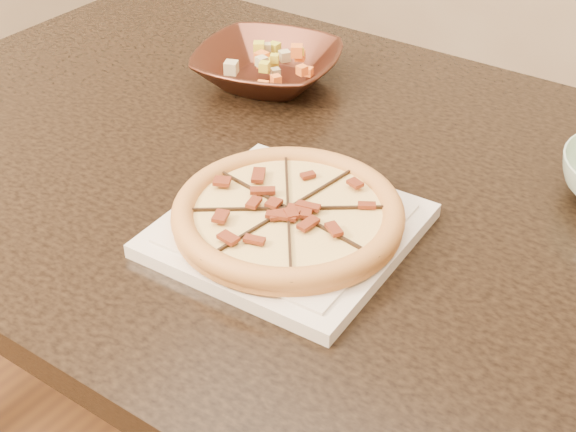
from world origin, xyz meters
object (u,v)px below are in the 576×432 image
object	(u,v)px
dining_table	(307,227)
bronze_bowl	(268,67)
plate	(288,229)
pizza	(288,213)

from	to	relation	value
dining_table	bronze_bowl	bearing A→B (deg)	139.75
plate	pizza	world-z (taller)	pizza
pizza	bronze_bowl	bearing A→B (deg)	131.29
dining_table	bronze_bowl	xyz separation A→B (m)	(-0.21, 0.18, 0.13)
pizza	dining_table	bearing A→B (deg)	116.63
bronze_bowl	plate	bearing A→B (deg)	-48.71
bronze_bowl	pizza	bearing A→B (deg)	-48.71
dining_table	plate	bearing A→B (deg)	-63.37
plate	bronze_bowl	size ratio (longest dim) A/B	1.29
dining_table	plate	size ratio (longest dim) A/B	4.87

